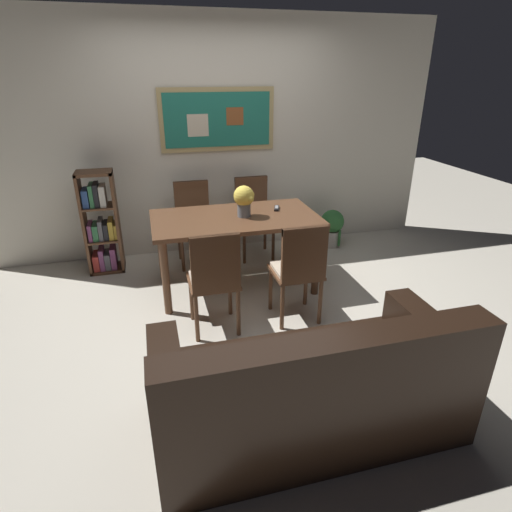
# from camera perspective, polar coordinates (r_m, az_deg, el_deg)

# --- Properties ---
(ground_plane) EXTENTS (12.00, 12.00, 0.00)m
(ground_plane) POSITION_cam_1_polar(r_m,az_deg,el_deg) (3.91, -0.42, -7.15)
(ground_plane) COLOR beige
(wall_back_with_painting) EXTENTS (5.20, 0.14, 2.60)m
(wall_back_with_painting) POSITION_cam_1_polar(r_m,az_deg,el_deg) (4.97, -5.28, 15.59)
(wall_back_with_painting) COLOR silver
(wall_back_with_painting) RESTS_ON ground_plane
(dining_table) EXTENTS (1.58, 0.87, 0.75)m
(dining_table) POSITION_cam_1_polar(r_m,az_deg,el_deg) (4.04, -2.83, 4.12)
(dining_table) COLOR brown
(dining_table) RESTS_ON ground_plane
(dining_chair_far_left) EXTENTS (0.40, 0.41, 0.91)m
(dining_chair_far_left) POSITION_cam_1_polar(r_m,az_deg,el_deg) (4.72, -8.49, 5.37)
(dining_chair_far_left) COLOR brown
(dining_chair_far_left) RESTS_ON ground_plane
(dining_chair_near_right) EXTENTS (0.40, 0.41, 0.91)m
(dining_chair_near_right) POSITION_cam_1_polar(r_m,az_deg,el_deg) (3.50, 5.92, -1.28)
(dining_chair_near_right) COLOR brown
(dining_chair_near_right) RESTS_ON ground_plane
(dining_chair_near_left) EXTENTS (0.40, 0.41, 0.91)m
(dining_chair_near_left) POSITION_cam_1_polar(r_m,az_deg,el_deg) (3.34, -5.70, -2.56)
(dining_chair_near_left) COLOR brown
(dining_chair_near_left) RESTS_ON ground_plane
(dining_chair_far_right) EXTENTS (0.40, 0.41, 0.91)m
(dining_chair_far_right) POSITION_cam_1_polar(r_m,az_deg,el_deg) (4.87, -0.37, 6.22)
(dining_chair_far_right) COLOR brown
(dining_chair_far_right) RESTS_ON ground_plane
(leather_couch) EXTENTS (1.80, 0.84, 0.84)m
(leather_couch) POSITION_cam_1_polar(r_m,az_deg,el_deg) (2.59, 7.37, -17.59)
(leather_couch) COLOR black
(leather_couch) RESTS_ON ground_plane
(bookshelf) EXTENTS (0.36, 0.28, 1.09)m
(bookshelf) POSITION_cam_1_polar(r_m,az_deg,el_deg) (4.74, -20.29, 3.82)
(bookshelf) COLOR brown
(bookshelf) RESTS_ON ground_plane
(potted_ivy) EXTENTS (0.28, 0.28, 0.47)m
(potted_ivy) POSITION_cam_1_polar(r_m,az_deg,el_deg) (5.28, 10.30, 3.92)
(potted_ivy) COLOR #B2ADA3
(potted_ivy) RESTS_ON ground_plane
(flower_vase) EXTENTS (0.20, 0.20, 0.30)m
(flower_vase) POSITION_cam_1_polar(r_m,az_deg,el_deg) (3.96, -1.62, 7.79)
(flower_vase) COLOR slate
(flower_vase) RESTS_ON dining_table
(tv_remote) EXTENTS (0.09, 0.16, 0.02)m
(tv_remote) POSITION_cam_1_polar(r_m,az_deg,el_deg) (4.23, 2.82, 6.53)
(tv_remote) COLOR black
(tv_remote) RESTS_ON dining_table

